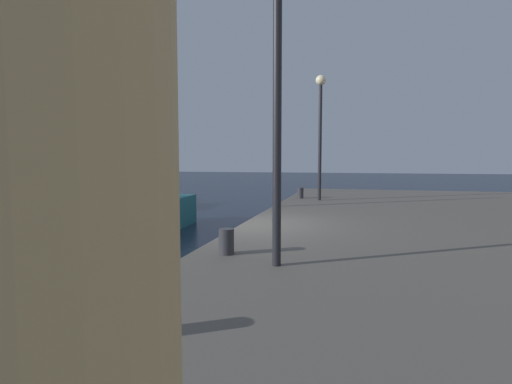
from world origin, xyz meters
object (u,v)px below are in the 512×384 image
Objects in this scene: bollard_north at (226,241)px; bollard_center at (300,193)px; lamp_post_mid_promenade at (277,41)px; bollard_south at (95,317)px; sailboat_red at (105,195)px; lamp_post_far_end at (320,116)px; motorboat_teal at (139,214)px.

bollard_center is at bearing 90.59° from bollard_north.
bollard_south is at bearing -110.16° from lamp_post_mid_promenade.
bollard_center is at bearing 95.76° from lamp_post_mid_promenade.
sailboat_red is 16.13× the size of bollard_center.
bollard_north is (-0.67, -8.70, -2.82)m from lamp_post_far_end.
bollard_center is (4.20, 4.49, 0.36)m from motorboat_teal.
lamp_post_mid_promenade reaches higher than bollard_north.
lamp_post_far_end is at bearing 85.61° from bollard_north.
bollard_south is (-0.97, -2.65, -2.84)m from lamp_post_mid_promenade.
lamp_post_far_end reaches higher than bollard_center.
bollard_center and bollard_south have the same top height.
lamp_post_far_end is at bearing 91.37° from lamp_post_mid_promenade.
motorboat_teal is 7.09m from lamp_post_far_end.
bollard_center is 1.00× the size of bollard_south.
lamp_post_far_end is at bearing -36.04° from bollard_center.
sailboat_red is 14.05m from bollard_north.
sailboat_red is at bearing 172.50° from bollard_center.
motorboat_teal reaches higher than bollard_center.
motorboat_teal is at bearing 134.69° from lamp_post_mid_promenade.
lamp_post_mid_promenade is 11.19× the size of bollard_north.
bollard_center is (-0.98, 9.73, -2.84)m from lamp_post_mid_promenade.
motorboat_teal is 8.95m from bollard_south.
motorboat_teal is 1.34× the size of lamp_post_far_end.
lamp_post_mid_promenade is 1.01× the size of lamp_post_far_end.
lamp_post_mid_promenade reaches higher than bollard_south.
lamp_post_mid_promenade is 4.00m from bollard_south.
motorboat_teal is 14.89× the size of bollard_center.
lamp_post_mid_promenade is at bearing -84.24° from bollard_center.
bollard_south is (4.21, -7.89, 0.36)m from motorboat_teal.
lamp_post_far_end is 9.18m from bollard_north.
lamp_post_far_end is (-0.22, 9.18, -0.02)m from lamp_post_mid_promenade.
lamp_post_far_end is 2.98m from bollard_center.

